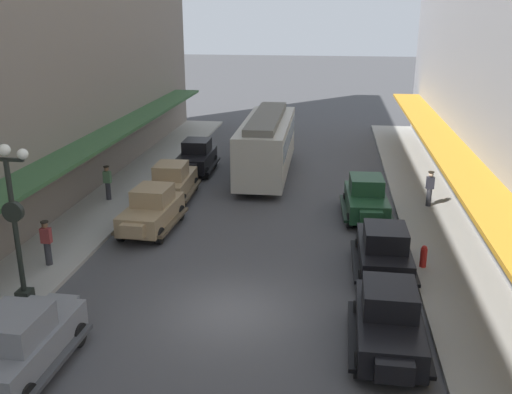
{
  "coord_description": "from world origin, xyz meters",
  "views": [
    {
      "loc": [
        2.9,
        -15.54,
        9.02
      ],
      "look_at": [
        0.0,
        6.0,
        1.8
      ],
      "focal_mm": 40.14,
      "sensor_mm": 36.0,
      "label": 1
    }
  ],
  "objects": [
    {
      "name": "pedestrian_3",
      "position": [
        -7.7,
        9.61,
        1.01
      ],
      "size": [
        0.36,
        0.28,
        1.67
      ],
      "color": "#2D2D33",
      "rests_on": "sidewalk_left"
    },
    {
      "name": "parked_car_3",
      "position": [
        -4.72,
        15.47,
        0.94
      ],
      "size": [
        2.21,
        4.28,
        1.84
      ],
      "color": "black",
      "rests_on": "ground"
    },
    {
      "name": "parked_car_1",
      "position": [
        4.66,
        -1.44,
        0.94
      ],
      "size": [
        2.2,
        4.28,
        1.84
      ],
      "color": "black",
      "rests_on": "ground"
    },
    {
      "name": "streetcar",
      "position": [
        -0.66,
        15.33,
        1.9
      ],
      "size": [
        2.62,
        9.63,
        3.46
      ],
      "color": "#ADA899",
      "rests_on": "ground"
    },
    {
      "name": "fire_hydrant",
      "position": [
        6.35,
        3.85,
        0.56
      ],
      "size": [
        0.24,
        0.24,
        0.82
      ],
      "color": "#B21E19",
      "rests_on": "sidewalk_right"
    },
    {
      "name": "parked_car_4",
      "position": [
        -4.77,
        10.6,
        0.94
      ],
      "size": [
        2.24,
        4.3,
        1.84
      ],
      "color": "#997F5B",
      "rests_on": "ground"
    },
    {
      "name": "sidewalk_right",
      "position": [
        7.5,
        0.0,
        0.07
      ],
      "size": [
        3.0,
        60.0,
        0.15
      ],
      "primitive_type": "cube",
      "color": "#99968E",
      "rests_on": "ground"
    },
    {
      "name": "pedestrian_0",
      "position": [
        -7.07,
        2.23,
        1.01
      ],
      "size": [
        0.36,
        0.28,
        1.67
      ],
      "color": "#2D2D33",
      "rests_on": "sidewalk_left"
    },
    {
      "name": "parked_car_0",
      "position": [
        -4.5,
        6.4,
        0.94
      ],
      "size": [
        2.31,
        4.32,
        1.84
      ],
      "color": "#997F5B",
      "rests_on": "ground"
    },
    {
      "name": "lamp_post_with_clock",
      "position": [
        -6.4,
        -0.66,
        2.99
      ],
      "size": [
        1.42,
        0.44,
        5.16
      ],
      "color": "black",
      "rests_on": "sidewalk_left"
    },
    {
      "name": "parked_car_6",
      "position": [
        4.89,
        3.41,
        0.94
      ],
      "size": [
        2.18,
        4.27,
        1.84
      ],
      "color": "black",
      "rests_on": "ground"
    },
    {
      "name": "parked_car_2",
      "position": [
        -4.72,
        -3.78,
        0.94
      ],
      "size": [
        2.22,
        4.29,
        1.84
      ],
      "color": "slate",
      "rests_on": "ground"
    },
    {
      "name": "ground_plane",
      "position": [
        0.0,
        0.0,
        0.0
      ],
      "size": [
        200.0,
        200.0,
        0.0
      ],
      "primitive_type": "plane",
      "color": "#424244"
    },
    {
      "name": "sidewalk_left",
      "position": [
        -7.5,
        0.0,
        0.07
      ],
      "size": [
        3.0,
        60.0,
        0.15
      ],
      "primitive_type": "cube",
      "color": "#99968E",
      "rests_on": "ground"
    },
    {
      "name": "parked_car_5",
      "position": [
        4.55,
        9.16,
        0.94
      ],
      "size": [
        2.3,
        4.32,
        1.84
      ],
      "color": "#193D23",
      "rests_on": "ground"
    },
    {
      "name": "pedestrian_2",
      "position": [
        7.54,
        10.71,
        1.01
      ],
      "size": [
        0.36,
        0.28,
        1.67
      ],
      "color": "#2D2D33",
      "rests_on": "sidewalk_right"
    }
  ]
}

